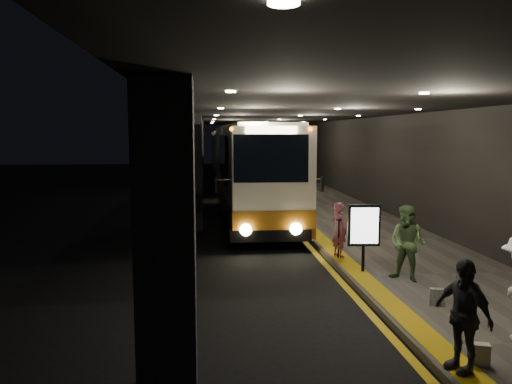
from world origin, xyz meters
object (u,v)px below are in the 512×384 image
coach_second (234,163)px  coach_third (229,154)px  coach_main (252,176)px  passenger_waiting_green (408,243)px  passenger_waiting_grey (463,315)px  stanchion_post (339,239)px  info_sign (364,227)px  bag_plain (480,354)px  passenger_boarding (339,229)px  bag_polka (437,297)px

coach_second → coach_third: size_ratio=0.93×
coach_main → passenger_waiting_green: (2.82, -9.65, -0.80)m
passenger_waiting_grey → stanchion_post: size_ratio=1.57×
passenger_waiting_grey → info_sign: info_sign is taller
passenger_waiting_green → info_sign: size_ratio=1.05×
coach_main → bag_plain: size_ratio=37.29×
coach_third → passenger_boarding: coach_third is taller
coach_third → bag_polka: (2.68, -34.87, -1.44)m
passenger_boarding → bag_plain: bearing=160.5°
bag_polka → stanchion_post: size_ratio=0.33×
bag_plain → info_sign: bearing=92.0°
coach_second → coach_main: bearing=-92.9°
coach_main → passenger_waiting_green: size_ratio=6.87×
bag_plain → coach_third: bearing=93.3°
coach_third → info_sign: coach_third is taller
coach_main → bag_plain: (2.20, -13.97, -1.54)m
bag_plain → info_sign: info_sign is taller
coach_second → passenger_boarding: bearing=-87.7°
coach_second → bag_plain: size_ratio=32.88×
bag_polka → coach_third: bearing=94.4°
coach_main → coach_second: 12.38m
info_sign → stanchion_post: bearing=104.9°
coach_second → info_sign: (2.11, -21.18, -0.33)m
coach_main → stanchion_post: bearing=-77.6°
info_sign → stanchion_post: 1.60m
passenger_waiting_green → bag_polka: size_ratio=5.01×
coach_main → passenger_boarding: (1.82, -7.20, -0.93)m
coach_third → stanchion_post: 30.88m
passenger_boarding → bag_plain: 6.81m
passenger_waiting_green → info_sign: passenger_waiting_green is taller
coach_third → passenger_waiting_grey: 37.62m
bag_plain → stanchion_post: size_ratio=0.31×
bag_polka → info_sign: (-0.72, 2.60, 0.98)m
bag_polka → bag_plain: 2.63m
coach_second → info_sign: size_ratio=6.38×
passenger_waiting_green → stanchion_post: (-1.05, 2.30, -0.36)m
coach_main → passenger_waiting_grey: bearing=-83.8°
passenger_waiting_green → passenger_waiting_grey: passenger_waiting_green is taller
passenger_waiting_grey → stanchion_post: (-0.05, 6.76, -0.31)m
coach_second → passenger_waiting_grey: coach_second is taller
passenger_waiting_grey → stanchion_post: 6.76m
passenger_boarding → passenger_waiting_grey: size_ratio=0.92×
passenger_boarding → stanchion_post: passenger_boarding is taller
coach_third → info_sign: (1.96, -32.27, -0.46)m
passenger_waiting_grey → bag_polka: passenger_waiting_grey is taller
coach_third → bag_polka: size_ratio=32.76×
bag_polka → bag_plain: bearing=-101.9°
passenger_boarding → bag_plain: size_ratio=4.69×
bag_polka → info_sign: bearing=105.6°
passenger_waiting_green → coach_main: bearing=151.6°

